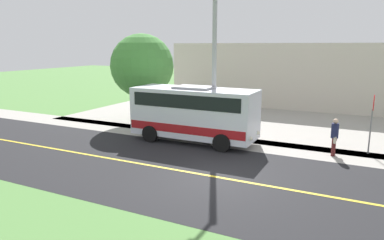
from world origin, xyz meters
name	(u,v)px	position (x,y,z in m)	size (l,w,h in m)	color
ground_plane	(218,177)	(0.00, 0.00, 0.00)	(120.00, 120.00, 0.00)	#548442
road_surface	(218,177)	(0.00, 0.00, 0.00)	(8.00, 100.00, 0.01)	black
sidewalk	(256,145)	(-5.20, 0.00, 0.00)	(2.40, 100.00, 0.01)	#9E9991
parking_lot_surface	(330,124)	(-12.40, 3.00, 0.00)	(14.00, 36.00, 0.01)	#9E9991
road_centre_line	(218,177)	(0.00, 0.00, 0.01)	(0.16, 100.00, 0.00)	gold
shuttle_bus_front	(194,112)	(-4.46, -3.24, 1.65)	(2.58, 6.82, 3.01)	silver
pedestrian_with_bags	(335,136)	(-5.09, 3.81, 0.97)	(0.72, 0.34, 1.79)	#4C1919
stop_sign	(372,114)	(-6.10, 5.31, 1.96)	(0.76, 0.07, 2.88)	slate
street_light_pole	(214,53)	(-4.88, -2.33, 4.72)	(1.97, 0.24, 8.61)	#9E9EA3
tree_curbside	(142,66)	(-7.40, -8.51, 3.81)	(4.18, 4.18, 5.91)	brown
commercial_building	(314,73)	(-21.40, 0.59, 2.66)	(10.00, 23.45, 5.31)	beige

